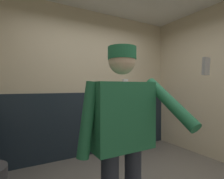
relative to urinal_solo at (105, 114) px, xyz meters
name	(u,v)px	position (x,y,z in m)	size (l,w,h in m)	color
wall_back	(88,83)	(-0.24, 0.22, 0.58)	(4.25, 0.12, 2.72)	beige
wainscot_band_back	(90,123)	(-0.24, 0.14, -0.19)	(3.65, 0.03, 1.17)	#19232D
urinal_solo	(105,114)	(0.00, 0.00, 0.00)	(0.40, 0.34, 1.24)	white
person	(123,129)	(-0.72, -1.76, 0.17)	(0.72, 0.60, 1.60)	#2D3342
cell_phone	(206,66)	(-0.43, -2.26, 0.63)	(0.06, 0.02, 0.11)	#A5A8B2
soap_dispenser	(125,83)	(0.54, 0.12, 0.58)	(0.10, 0.07, 0.18)	silver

